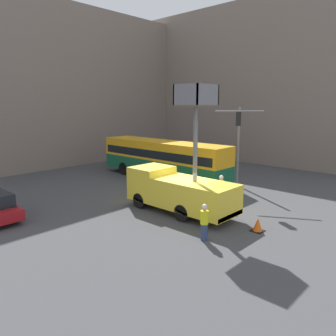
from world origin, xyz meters
TOP-DOWN VIEW (x-y plane):
  - ground_plane at (0.00, 0.00)m, footprint 120.00×120.00m
  - building_backdrop_far at (0.00, 22.66)m, footprint 44.00×10.00m
  - building_backdrop_side at (21.92, 6.24)m, footprint 10.00×28.00m
  - utility_truck at (-0.44, 0.37)m, footprint 2.37×6.77m
  - city_bus at (5.18, 7.01)m, footprint 2.53×12.26m
  - traffic_light_pole at (6.33, 0.63)m, footprint 3.18×2.93m
  - road_worker_near_truck at (-2.71, -3.14)m, footprint 0.38×0.38m
  - road_worker_directing at (2.21, -0.75)m, footprint 0.38×0.38m
  - traffic_cone_near_truck at (-0.01, -4.44)m, footprint 0.61×0.61m

SIDE VIEW (x-z plane):
  - ground_plane at x=0.00m, z-range 0.00..0.00m
  - traffic_cone_near_truck at x=-0.01m, z-range -0.02..0.67m
  - road_worker_near_truck at x=-2.71m, z-range -0.01..1.73m
  - road_worker_directing at x=2.21m, z-range 0.01..1.96m
  - utility_truck at x=-0.44m, z-range -2.17..5.04m
  - city_bus at x=5.18m, z-range 0.29..3.48m
  - traffic_light_pole at x=6.33m, z-range 1.07..7.09m
  - building_backdrop_far at x=0.00m, z-range 0.00..15.83m
  - building_backdrop_side at x=21.92m, z-range 0.00..16.67m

